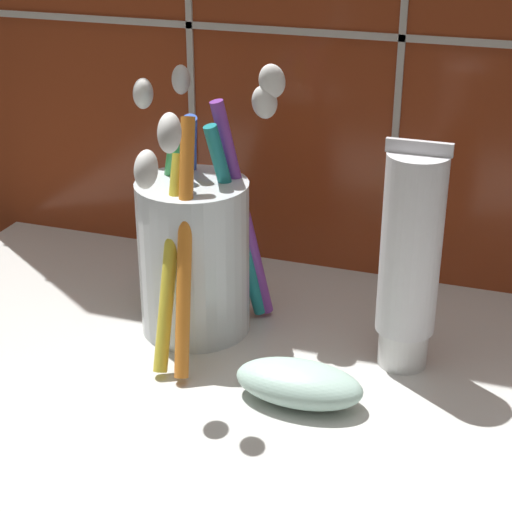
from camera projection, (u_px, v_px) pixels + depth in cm
name	position (u px, v px, depth cm)	size (l,w,h in cm)	color
sink_counter	(306.00, 399.00, 53.11)	(63.73, 34.73, 2.00)	silver
toothbrush_cup	(195.00, 248.00, 56.89)	(11.79, 16.50, 18.04)	silver
toothpaste_tube	(410.00, 259.00, 52.02)	(3.90, 3.71, 14.84)	white
soap_bar	(295.00, 383.00, 50.78)	(7.77, 4.03, 2.42)	silver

